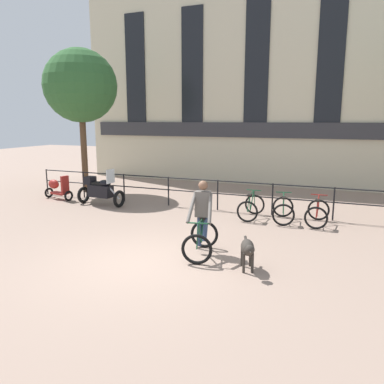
{
  "coord_description": "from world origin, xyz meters",
  "views": [
    {
      "loc": [
        3.91,
        -6.83,
        3.08
      ],
      "look_at": [
        -0.01,
        2.86,
        1.05
      ],
      "focal_mm": 35.0,
      "sensor_mm": 36.0,
      "label": 1
    }
  ],
  "objects_px": {
    "parked_bicycle_mid_left": "(283,210)",
    "cyclist_with_bike": "(202,222)",
    "parked_motorcycle": "(100,190)",
    "parked_bicycle_near_lamp": "(251,207)",
    "dog": "(248,249)",
    "parked_scooter": "(57,188)",
    "parked_bicycle_mid_right": "(317,213)"
  },
  "relations": [
    {
      "from": "parked_motorcycle",
      "to": "parked_bicycle_mid_left",
      "type": "relative_size",
      "value": 1.49
    },
    {
      "from": "parked_bicycle_near_lamp",
      "to": "parked_scooter",
      "type": "relative_size",
      "value": 0.84
    },
    {
      "from": "parked_motorcycle",
      "to": "parked_bicycle_mid_right",
      "type": "bearing_deg",
      "value": -84.34
    },
    {
      "from": "cyclist_with_bike",
      "to": "parked_motorcycle",
      "type": "bearing_deg",
      "value": 135.71
    },
    {
      "from": "cyclist_with_bike",
      "to": "parked_bicycle_mid_left",
      "type": "distance_m",
      "value": 3.84
    },
    {
      "from": "cyclist_with_bike",
      "to": "parked_bicycle_mid_left",
      "type": "xyz_separation_m",
      "value": [
        1.33,
        3.58,
        -0.41
      ]
    },
    {
      "from": "dog",
      "to": "parked_bicycle_mid_left",
      "type": "relative_size",
      "value": 0.78
    },
    {
      "from": "parked_bicycle_near_lamp",
      "to": "parked_bicycle_mid_left",
      "type": "relative_size",
      "value": 0.93
    },
    {
      "from": "parked_motorcycle",
      "to": "parked_bicycle_mid_left",
      "type": "distance_m",
      "value": 6.52
    },
    {
      "from": "parked_bicycle_mid_left",
      "to": "cyclist_with_bike",
      "type": "bearing_deg",
      "value": 60.5
    },
    {
      "from": "parked_bicycle_mid_right",
      "to": "parked_scooter",
      "type": "height_order",
      "value": "parked_scooter"
    },
    {
      "from": "cyclist_with_bike",
      "to": "parked_motorcycle",
      "type": "xyz_separation_m",
      "value": [
        -5.19,
        3.33,
        -0.2
      ]
    },
    {
      "from": "cyclist_with_bike",
      "to": "parked_scooter",
      "type": "bearing_deg",
      "value": 142.49
    },
    {
      "from": "parked_motorcycle",
      "to": "dog",
      "type": "bearing_deg",
      "value": -117.65
    },
    {
      "from": "parked_bicycle_mid_left",
      "to": "parked_scooter",
      "type": "height_order",
      "value": "parked_scooter"
    },
    {
      "from": "parked_bicycle_mid_left",
      "to": "parked_scooter",
      "type": "xyz_separation_m",
      "value": [
        -8.7,
        0.0,
        0.1
      ]
    },
    {
      "from": "dog",
      "to": "cyclist_with_bike",
      "type": "bearing_deg",
      "value": 134.24
    },
    {
      "from": "parked_bicycle_near_lamp",
      "to": "parked_bicycle_mid_right",
      "type": "distance_m",
      "value": 2.0
    },
    {
      "from": "parked_bicycle_mid_right",
      "to": "parked_scooter",
      "type": "bearing_deg",
      "value": 0.14
    },
    {
      "from": "parked_motorcycle",
      "to": "parked_scooter",
      "type": "height_order",
      "value": "parked_motorcycle"
    },
    {
      "from": "cyclist_with_bike",
      "to": "parked_bicycle_near_lamp",
      "type": "xyz_separation_m",
      "value": [
        0.33,
        3.58,
        -0.41
      ]
    },
    {
      "from": "dog",
      "to": "parked_bicycle_near_lamp",
      "type": "relative_size",
      "value": 0.84
    },
    {
      "from": "parked_bicycle_near_lamp",
      "to": "parked_bicycle_mid_right",
      "type": "bearing_deg",
      "value": 179.64
    },
    {
      "from": "parked_bicycle_mid_right",
      "to": "parked_bicycle_mid_left",
      "type": "bearing_deg",
      "value": 0.15
    },
    {
      "from": "cyclist_with_bike",
      "to": "dog",
      "type": "bearing_deg",
      "value": -37.02
    },
    {
      "from": "cyclist_with_bike",
      "to": "parked_bicycle_mid_left",
      "type": "bearing_deg",
      "value": 58.07
    },
    {
      "from": "parked_motorcycle",
      "to": "parked_bicycle_near_lamp",
      "type": "xyz_separation_m",
      "value": [
        5.51,
        0.25,
        -0.2
      ]
    },
    {
      "from": "parked_bicycle_mid_left",
      "to": "parked_scooter",
      "type": "distance_m",
      "value": 8.71
    },
    {
      "from": "cyclist_with_bike",
      "to": "parked_bicycle_mid_right",
      "type": "bearing_deg",
      "value": 45.42
    },
    {
      "from": "parked_bicycle_near_lamp",
      "to": "dog",
      "type": "bearing_deg",
      "value": 101.84
    },
    {
      "from": "parked_bicycle_mid_left",
      "to": "parked_motorcycle",
      "type": "bearing_deg",
      "value": -6.93
    },
    {
      "from": "parked_motorcycle",
      "to": "parked_bicycle_near_lamp",
      "type": "height_order",
      "value": "parked_motorcycle"
    }
  ]
}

